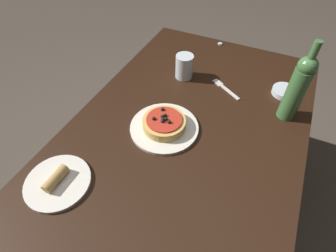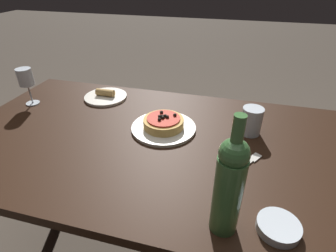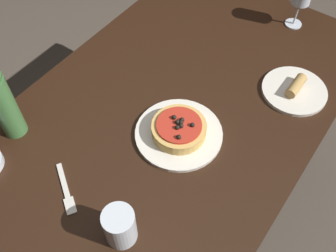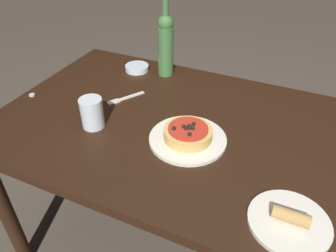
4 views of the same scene
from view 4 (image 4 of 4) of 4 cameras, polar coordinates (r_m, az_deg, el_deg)
ground_plane at (r=1.68m, az=4.67°, el=-20.67°), size 14.00×14.00×0.00m
dining_table at (r=1.20m, az=6.15°, el=-3.88°), size 1.52×0.86×0.72m
dinner_plate at (r=1.10m, az=3.45°, el=-2.30°), size 0.26×0.26×0.01m
pizza at (r=1.08m, az=3.50°, el=-1.23°), size 0.16×0.16×0.05m
wine_bottle at (r=1.44m, az=-0.42°, el=14.13°), size 0.07×0.07×0.32m
water_cup at (r=1.16m, az=-13.09°, el=2.24°), size 0.08×0.08×0.11m
side_bowl at (r=1.53m, az=-5.42°, el=10.05°), size 0.11×0.11×0.02m
fork at (r=1.32m, az=-7.73°, el=4.74°), size 0.10×0.15×0.00m
side_plate at (r=0.91m, az=20.36°, el=-15.27°), size 0.21×0.21×0.05m
bottle_cap at (r=1.44m, az=-22.62°, el=5.01°), size 0.02×0.02×0.01m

